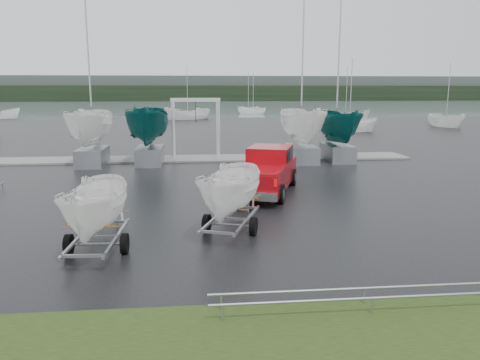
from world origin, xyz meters
The scene contains 21 objects.
ground_plane centered at (0.00, 0.00, 0.00)m, with size 120.00×120.00×0.00m, color black.
lake centered at (0.00, 100.00, -0.01)m, with size 300.00×300.00×0.00m, color gray.
grass_verge centered at (0.00, -11.00, 0.00)m, with size 40.00×40.00×0.00m, color #223314.
dock centered at (0.00, 13.00, 0.05)m, with size 30.00×3.00×0.12m, color gray.
treeline centered at (0.00, 170.00, 3.00)m, with size 300.00×8.00×6.00m, color black.
far_hill centered at (0.00, 178.00, 5.00)m, with size 300.00×6.00×10.00m, color #4C5651.
pickup_truck centered at (3.67, 2.55, 1.06)m, with size 3.98×6.43×2.02m.
trailer_hitched centered at (1.48, -3.63, 2.69)m, with size 2.32×3.79×4.96m.
trailer_parked centered at (-2.57, -5.19, 2.58)m, with size 1.81×3.65×4.75m.
boat_hoist centered at (0.46, 13.00, 2.67)m, with size 3.30×2.18×4.12m.
keelboat_0 centered at (-6.01, 11.00, 3.89)m, with size 2.45×3.20×10.62m.
keelboat_1 centered at (-2.49, 11.20, 4.08)m, with size 2.56×3.20×7.92m.
keelboat_2 centered at (7.32, 11.00, 3.92)m, with size 2.47×3.20×10.64m.
keelboat_3 centered at (9.78, 11.30, 3.65)m, with size 2.30×3.20×10.47m.
mast_rack_2 centered at (4.00, -9.50, 0.35)m, with size 7.00×0.56×0.06m.
moored_boat_1 centered at (-0.49, 55.45, 0.00)m, with size 4.05×4.01×11.95m.
moored_boat_2 centered at (17.67, 32.17, 0.01)m, with size 2.46×2.39×11.18m.
moored_boat_3 centered at (22.69, 48.75, 0.00)m, with size 3.82×3.81×11.57m.
moored_boat_5 centered at (10.95, 71.43, 0.01)m, with size 3.12×3.15×11.08m.
moored_boat_6 centered at (32.24, 37.98, 0.00)m, with size 2.79×2.86×11.64m.
moored_boat_7 centered at (11.56, 68.95, 0.01)m, with size 3.09×3.07×10.95m.
Camera 1 is at (0.26, -18.68, 4.72)m, focal length 35.00 mm.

